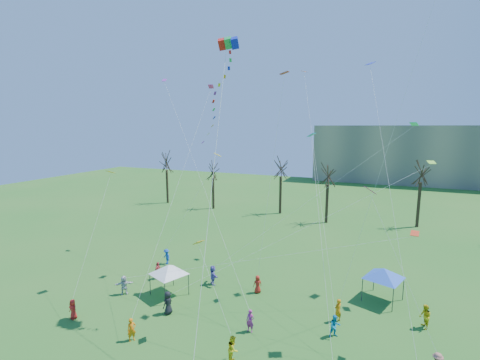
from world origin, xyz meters
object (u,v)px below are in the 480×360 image
at_px(distant_building, 436,155).
at_px(canopy_tent_white, 169,269).
at_px(big_box_kite, 220,99).
at_px(canopy_tent_blue, 384,273).

height_order(distant_building, canopy_tent_white, distant_building).
bearing_deg(big_box_kite, canopy_tent_blue, 29.97).
relative_size(distant_building, big_box_kite, 2.89).
bearing_deg(canopy_tent_white, distant_building, 68.31).
xyz_separation_m(canopy_tent_white, canopy_tent_blue, (17.43, 6.13, 0.11)).
distance_m(canopy_tent_white, canopy_tent_blue, 18.48).
relative_size(distant_building, canopy_tent_blue, 16.53).
height_order(big_box_kite, canopy_tent_blue, big_box_kite).
distance_m(distant_building, canopy_tent_white, 81.34).
height_order(distant_building, canopy_tent_blue, distant_building).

